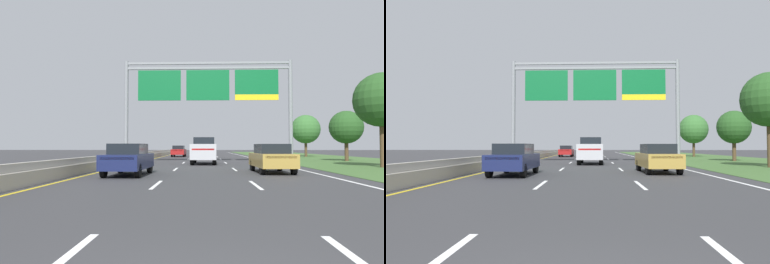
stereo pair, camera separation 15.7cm
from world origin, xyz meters
The scene contains 13 objects.
ground_plane centered at (0.00, 35.00, 0.00)m, with size 220.00×220.00×0.00m, color #333335.
lane_striping centered at (0.00, 34.54, 0.00)m, with size 11.96×106.00×0.01m.
grass_verge_right centered at (13.95, 35.00, 0.01)m, with size 14.00×110.00×0.02m, color #3D602D.
median_barrier_concrete centered at (-6.60, 35.00, 0.35)m, with size 0.60×110.00×0.85m.
overhead_sign_gantry centered at (0.30, 28.65, 6.51)m, with size 15.06×0.42×9.16m.
pickup_truck_silver centered at (-0.06, 26.35, 1.07)m, with size 2.14×5.45×2.20m.
car_gold_right_lane_sedan centered at (3.66, 16.83, 0.82)m, with size 1.94×4.45×1.57m.
car_navy_left_lane_sedan centered at (-3.84, 14.83, 0.82)m, with size 1.93×4.44×1.57m.
car_red_left_lane_sedan centered at (-3.58, 46.93, 0.82)m, with size 1.93×4.45×1.57m.
car_grey_centre_lane_suv centered at (0.00, 44.43, 1.10)m, with size 2.02×4.75×2.11m.
roadside_tree_near centered at (12.08, 21.63, 4.60)m, with size 3.72×3.72×6.49m.
roadside_tree_mid centered at (13.93, 32.34, 3.32)m, with size 3.24×3.24×4.96m.
roadside_tree_far centered at (14.30, 47.39, 3.87)m, with size 4.03×4.03×5.90m.
Camera 1 is at (-0.08, -2.74, 1.43)m, focal length 33.03 mm.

